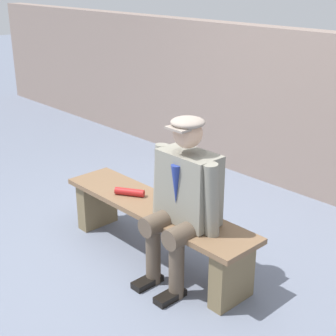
# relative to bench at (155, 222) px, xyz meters

# --- Properties ---
(ground_plane) EXTENTS (30.00, 30.00, 0.00)m
(ground_plane) POSITION_rel_bench_xyz_m (0.00, 0.00, -0.32)
(ground_plane) COLOR slate
(bench) EXTENTS (1.82, 0.41, 0.47)m
(bench) POSITION_rel_bench_xyz_m (0.00, 0.00, 0.00)
(bench) COLOR brown
(bench) RESTS_ON ground
(seated_man) EXTENTS (0.62, 0.54, 1.25)m
(seated_man) POSITION_rel_bench_xyz_m (-0.36, 0.05, 0.36)
(seated_man) COLOR gray
(seated_man) RESTS_ON ground
(rolled_magazine) EXTENTS (0.24, 0.18, 0.06)m
(rolled_magazine) POSITION_rel_bench_xyz_m (0.28, 0.03, 0.18)
(rolled_magazine) COLOR #B21E1E
(rolled_magazine) RESTS_ON bench
(stadium_wall) EXTENTS (12.00, 0.24, 1.63)m
(stadium_wall) POSITION_rel_bench_xyz_m (0.00, -2.03, 0.50)
(stadium_wall) COLOR gray
(stadium_wall) RESTS_ON ground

